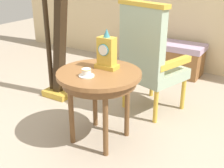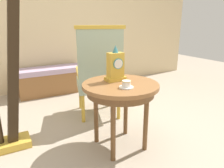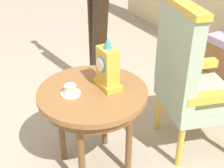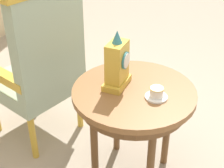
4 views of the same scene
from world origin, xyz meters
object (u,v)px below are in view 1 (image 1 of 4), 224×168
side_table (99,81)px  harp (56,32)px  teacup_left (86,73)px  armchair (149,58)px  window_bench (165,57)px  mantel_clock (107,53)px

side_table → harp: bearing=151.2°
teacup_left → armchair: 0.85m
teacup_left → window_bench: bearing=94.8°
teacup_left → mantel_clock: 0.27m
mantel_clock → side_table: bearing=-93.6°
side_table → teacup_left: 0.17m
side_table → harp: size_ratio=0.37×
mantel_clock → teacup_left: bearing=-97.5°
side_table → armchair: 0.71m
side_table → teacup_left: size_ratio=5.65×
teacup_left → mantel_clock: size_ratio=0.37×
window_bench → armchair: bearing=-75.6°
teacup_left → window_bench: (-0.17, 2.07, -0.44)m
harp → window_bench: (0.70, 1.44, -0.54)m
side_table → harp: harp is taller
harp → mantel_clock: bearing=-23.2°
side_table → teacup_left: teacup_left is taller
side_table → window_bench: size_ratio=0.65×
teacup_left → armchair: (0.14, 0.84, -0.08)m
armchair → teacup_left: bearing=-99.7°
teacup_left → harp: (-0.87, 0.63, 0.10)m
harp → window_bench: bearing=64.2°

